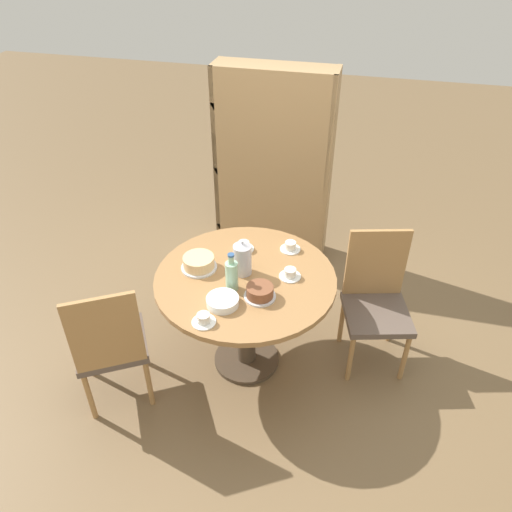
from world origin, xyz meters
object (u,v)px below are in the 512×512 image
at_px(cup_b, 290,247).
at_px(chair_a, 110,343).
at_px(water_bottle, 232,275).
at_px(cup_d, 204,319).
at_px(cake_second, 260,292).
at_px(cup_c, 244,246).
at_px(cup_a, 290,274).
at_px(cake_main, 199,263).
at_px(bookshelf, 273,169).
at_px(chair_b, 376,299).
at_px(coffee_pot, 242,258).

bearing_deg(cup_b, chair_a, -137.59).
height_order(water_bottle, cup_d, water_bottle).
distance_m(cake_second, cup_c, 0.50).
height_order(chair_a, cup_a, chair_a).
distance_m(cake_main, cake_second, 0.48).
relative_size(chair_a, bookshelf, 0.58).
relative_size(cup_a, cup_d, 1.00).
distance_m(chair_a, cup_b, 1.29).
relative_size(bookshelf, cake_second, 8.70).
xyz_separation_m(cake_main, cup_d, (0.19, -0.46, -0.02)).
xyz_separation_m(chair_b, cup_d, (-0.94, -0.74, 0.28)).
relative_size(coffee_pot, water_bottle, 0.93).
height_order(cake_main, cup_b, cake_main).
bearing_deg(cup_b, cup_d, -112.94).
bearing_deg(water_bottle, cake_main, 150.47).
distance_m(bookshelf, cake_second, 1.56).
distance_m(bookshelf, coffee_pot, 1.34).
bearing_deg(water_bottle, chair_a, -150.99).
distance_m(cup_c, cup_d, 0.73).
distance_m(cup_b, cup_d, 0.87).
relative_size(bookshelf, cake_main, 7.27).
bearing_deg(cup_a, bookshelf, 106.74).
xyz_separation_m(chair_a, cake_second, (0.84, 0.33, 0.30)).
distance_m(cake_main, cup_c, 0.35).
bearing_deg(cup_a, cake_main, -175.30).
relative_size(coffee_pot, cake_main, 1.05).
bearing_deg(bookshelf, cake_second, 99.46).
relative_size(chair_b, bookshelf, 0.58).
bearing_deg(chair_a, cup_b, -168.03).
bearing_deg(cup_d, chair_a, -175.11).
bearing_deg(coffee_pot, bookshelf, 94.18).
distance_m(bookshelf, cup_a, 1.37).
bearing_deg(bookshelf, water_bottle, 92.94).
distance_m(bookshelf, cup_b, 1.08).
distance_m(chair_a, cup_d, 0.66).
relative_size(coffee_pot, cup_d, 1.75).
bearing_deg(cake_second, water_bottle, 169.01).
bearing_deg(cake_second, bookshelf, 99.46).
height_order(coffee_pot, cup_c, coffee_pot).
bearing_deg(cup_a, cup_d, -127.24).
relative_size(water_bottle, cup_a, 1.89).
distance_m(chair_b, cake_second, 0.88).
relative_size(chair_a, cup_a, 7.07).
bearing_deg(coffee_pot, water_bottle, -96.97).
bearing_deg(chair_b, cake_second, -161.31).
relative_size(cup_c, cup_d, 1.00).
height_order(water_bottle, cup_b, water_bottle).
bearing_deg(cake_main, cup_d, -68.05).
xyz_separation_m(chair_a, cup_b, (0.93, 0.85, 0.28)).
bearing_deg(cup_b, cake_second, -99.47).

